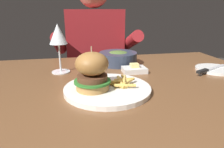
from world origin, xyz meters
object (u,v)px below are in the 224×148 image
at_px(wine_glass, 58,36).
at_px(butter_dish, 134,69).
at_px(main_plate, 107,89).
at_px(diner_person, 95,73).
at_px(burger_sandwich, 92,71).
at_px(bread_plate, 215,69).
at_px(table_knife, 209,69).
at_px(soup_bowl, 118,58).

distance_m(wine_glass, butter_dish, 0.32).
bearing_deg(main_plate, diner_person, 86.63).
bearing_deg(burger_sandwich, butter_dish, 44.27).
bearing_deg(diner_person, bread_plate, -55.63).
distance_m(burger_sandwich, diner_person, 0.81).
distance_m(bread_plate, table_knife, 0.05).
height_order(burger_sandwich, wine_glass, wine_glass).
relative_size(main_plate, wine_glass, 1.40).
relative_size(main_plate, diner_person, 0.22).
bearing_deg(wine_glass, table_knife, -11.54).
height_order(bread_plate, table_knife, table_knife).
height_order(main_plate, soup_bowl, soup_bowl).
xyz_separation_m(table_knife, soup_bowl, (-0.32, 0.20, 0.02)).
xyz_separation_m(bread_plate, soup_bowl, (-0.37, 0.18, 0.02)).
height_order(main_plate, diner_person, diner_person).
bearing_deg(burger_sandwich, soup_bowl, 64.78).
distance_m(main_plate, bread_plate, 0.49).
bearing_deg(main_plate, butter_dish, 50.89).
bearing_deg(soup_bowl, table_knife, -31.11).
bearing_deg(bread_plate, wine_glass, 171.14).
relative_size(table_knife, butter_dish, 1.99).
height_order(table_knife, butter_dish, butter_dish).
distance_m(table_knife, butter_dish, 0.30).
bearing_deg(wine_glass, main_plate, -56.54).
relative_size(burger_sandwich, butter_dish, 1.38).
relative_size(table_knife, soup_bowl, 1.07).
bearing_deg(butter_dish, soup_bowl, 104.84).
distance_m(wine_glass, diner_person, 0.65).
bearing_deg(table_knife, butter_dish, 168.06).
xyz_separation_m(main_plate, butter_dish, (0.14, 0.17, 0.00)).
distance_m(main_plate, soup_bowl, 0.32).
bearing_deg(bread_plate, burger_sandwich, -164.99).
bearing_deg(diner_person, butter_dish, -80.93).
height_order(burger_sandwich, bread_plate, burger_sandwich).
bearing_deg(diner_person, soup_bowl, -82.71).
xyz_separation_m(bread_plate, diner_person, (-0.43, 0.62, -0.18)).
xyz_separation_m(butter_dish, soup_bowl, (-0.04, 0.13, 0.02)).
relative_size(wine_glass, bread_plate, 1.22).
xyz_separation_m(table_knife, butter_dish, (-0.29, 0.06, -0.00)).
relative_size(bread_plate, butter_dish, 1.68).
bearing_deg(wine_glass, butter_dish, -11.13).
height_order(burger_sandwich, butter_dish, burger_sandwich).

